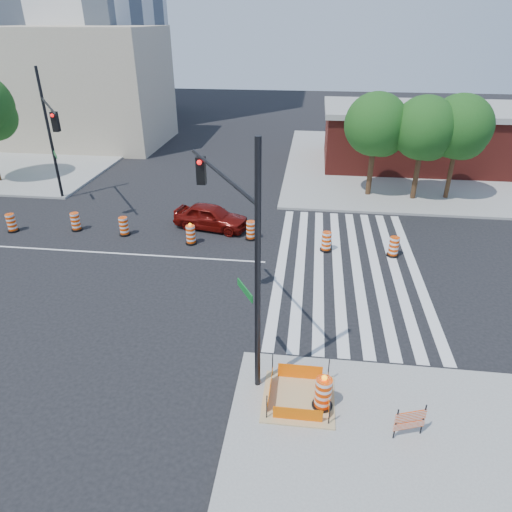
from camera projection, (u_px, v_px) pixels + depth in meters
The scene contains 23 objects.
ground at pixel (128, 254), 23.07m from camera, with size 120.00×120.00×0.00m, color black.
sidewalk_ne at pixel (424, 165), 36.88m from camera, with size 22.00×22.00×0.15m, color gray.
sidewalk_nw at pixel (10, 150), 40.85m from camera, with size 22.00×22.00×0.15m, color gray.
crosswalk_east at pixel (347, 267), 21.86m from camera, with size 6.75×13.50×0.01m.
lane_centerline at pixel (128, 254), 23.07m from camera, with size 14.00×0.12×0.01m, color silver.
excavation_pit at pixel (299, 397), 14.06m from camera, with size 2.20×2.20×0.90m.
brick_storefront at pixel (429, 137), 35.84m from camera, with size 16.50×8.50×4.60m.
beige_midrise at pixel (84, 88), 41.42m from camera, with size 14.00×10.00×10.00m, color #BAAA8E.
red_coupe at pixel (211, 217), 25.57m from camera, with size 1.69×4.19×1.43m, color #620C08.
signal_pole_se at pixel (236, 231), 13.85m from camera, with size 3.16×5.24×7.92m.
signal_pole_nw at pixel (51, 128), 26.64m from camera, with size 3.64×5.00×8.00m.
pit_drum at pixel (323, 394), 13.57m from camera, with size 0.63×0.63×1.23m.
barricade at pixel (410, 420), 12.58m from camera, with size 0.89×0.33×1.09m.
tree_north_c at pixel (376, 128), 28.56m from camera, with size 3.95×3.94×6.69m.
tree_north_d at pixel (424, 132), 27.89m from camera, with size 3.88×3.88×6.60m.
tree_north_e at pixel (459, 130), 27.96m from camera, with size 3.93×3.93×6.69m.
median_drum_1 at pixel (12, 223), 25.32m from camera, with size 0.60×0.60×1.02m.
median_drum_2 at pixel (76, 222), 25.46m from camera, with size 0.60×0.60×1.02m.
median_drum_3 at pixel (124, 227), 24.90m from camera, with size 0.60×0.60×1.02m.
median_drum_4 at pixel (191, 235), 23.92m from camera, with size 0.60×0.60×1.18m.
median_drum_5 at pixel (251, 231), 24.41m from camera, with size 0.60×0.60×1.02m.
median_drum_6 at pixel (326, 242), 23.19m from camera, with size 0.60×0.60×1.02m.
median_drum_7 at pixel (394, 247), 22.67m from camera, with size 0.60×0.60×1.02m.
Camera 1 is at (8.99, -19.52, 10.60)m, focal length 32.00 mm.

